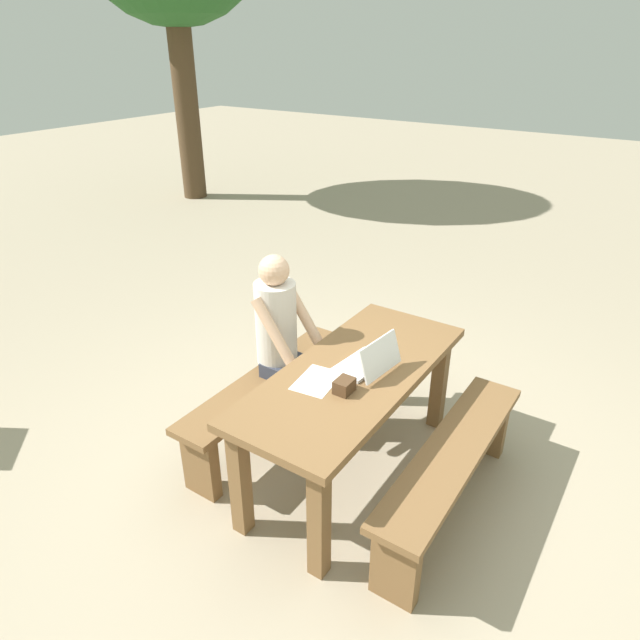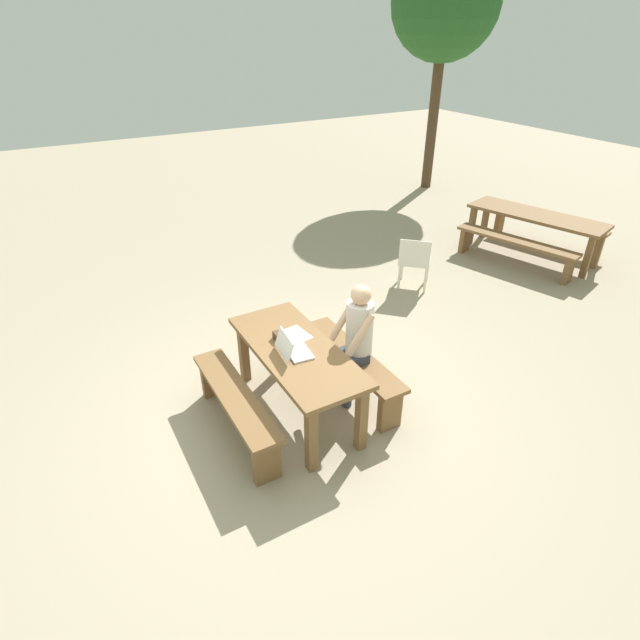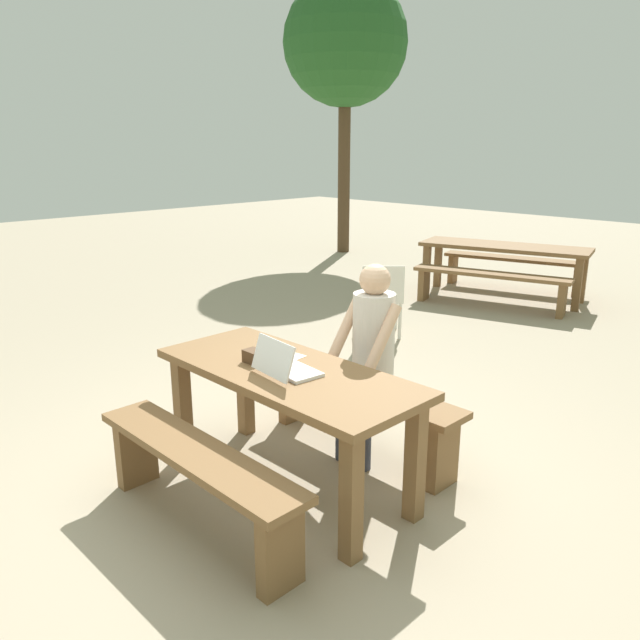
% 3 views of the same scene
% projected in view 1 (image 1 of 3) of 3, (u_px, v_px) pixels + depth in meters
% --- Properties ---
extents(ground_plane, '(30.00, 30.00, 0.00)m').
position_uv_depth(ground_plane, '(350.00, 469.00, 3.63)').
color(ground_plane, tan).
extents(picnic_table_front, '(1.70, 0.72, 0.76)m').
position_uv_depth(picnic_table_front, '(353.00, 388.00, 3.34)').
color(picnic_table_front, brown).
rests_on(picnic_table_front, ground).
extents(bench_near, '(1.54, 0.30, 0.48)m').
position_uv_depth(bench_near, '(451.00, 466.00, 3.15)').
color(bench_near, brown).
rests_on(bench_near, ground).
extents(bench_far, '(1.54, 0.30, 0.48)m').
position_uv_depth(bench_far, '(269.00, 393.00, 3.79)').
color(bench_far, brown).
rests_on(bench_far, ground).
extents(laptop, '(0.37, 0.31, 0.22)m').
position_uv_depth(laptop, '(369.00, 361.00, 3.27)').
color(laptop, white).
rests_on(laptop, picnic_table_front).
extents(small_pouch, '(0.11, 0.09, 0.08)m').
position_uv_depth(small_pouch, '(344.00, 386.00, 3.06)').
color(small_pouch, '#4C331E').
rests_on(small_pouch, picnic_table_front).
extents(paper_sheet, '(0.32, 0.25, 0.00)m').
position_uv_depth(paper_sheet, '(317.00, 381.00, 3.18)').
color(paper_sheet, white).
rests_on(paper_sheet, picnic_table_front).
extents(person_seated, '(0.38, 0.39, 1.31)m').
position_uv_depth(person_seated, '(281.00, 335.00, 3.66)').
color(person_seated, '#333847').
rests_on(person_seated, ground).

